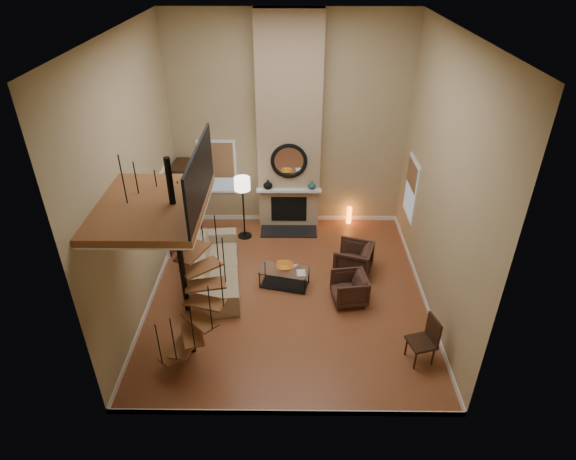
{
  "coord_description": "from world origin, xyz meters",
  "views": [
    {
      "loc": [
        0.09,
        -8.48,
        6.87
      ],
      "look_at": [
        0.0,
        0.4,
        1.4
      ],
      "focal_mm": 30.07,
      "sensor_mm": 36.0,
      "label": 1
    }
  ],
  "objects_px": {
    "accent_lamp": "(349,215)",
    "side_chair": "(426,338)",
    "sofa": "(214,265)",
    "floor_lamp": "(242,189)",
    "coffee_table": "(284,275)",
    "armchair_near": "(357,260)",
    "armchair_far": "(352,288)",
    "hutch": "(185,197)"
  },
  "relations": [
    {
      "from": "sofa",
      "to": "accent_lamp",
      "type": "relative_size",
      "value": 5.81
    },
    {
      "from": "sofa",
      "to": "floor_lamp",
      "type": "distance_m",
      "value": 2.2
    },
    {
      "from": "hutch",
      "to": "accent_lamp",
      "type": "relative_size",
      "value": 3.94
    },
    {
      "from": "armchair_near",
      "to": "accent_lamp",
      "type": "xyz_separation_m",
      "value": [
        0.06,
        2.3,
        -0.1
      ]
    },
    {
      "from": "armchair_near",
      "to": "armchair_far",
      "type": "xyz_separation_m",
      "value": [
        -0.21,
        -1.05,
        0.0
      ]
    },
    {
      "from": "armchair_far",
      "to": "armchair_near",
      "type": "bearing_deg",
      "value": 160.75
    },
    {
      "from": "coffee_table",
      "to": "floor_lamp",
      "type": "distance_m",
      "value": 2.62
    },
    {
      "from": "coffee_table",
      "to": "floor_lamp",
      "type": "relative_size",
      "value": 0.72
    },
    {
      "from": "armchair_near",
      "to": "coffee_table",
      "type": "height_order",
      "value": "armchair_near"
    },
    {
      "from": "hutch",
      "to": "armchair_far",
      "type": "xyz_separation_m",
      "value": [
        4.14,
        -3.05,
        -0.6
      ]
    },
    {
      "from": "hutch",
      "to": "armchair_far",
      "type": "distance_m",
      "value": 5.18
    },
    {
      "from": "armchair_near",
      "to": "coffee_table",
      "type": "bearing_deg",
      "value": -54.77
    },
    {
      "from": "armchair_far",
      "to": "floor_lamp",
      "type": "bearing_deg",
      "value": -143.81
    },
    {
      "from": "armchair_far",
      "to": "coffee_table",
      "type": "height_order",
      "value": "armchair_far"
    },
    {
      "from": "hutch",
      "to": "armchair_far",
      "type": "height_order",
      "value": "hutch"
    },
    {
      "from": "hutch",
      "to": "armchair_near",
      "type": "bearing_deg",
      "value": -24.74
    },
    {
      "from": "sofa",
      "to": "armchair_near",
      "type": "distance_m",
      "value": 3.33
    },
    {
      "from": "sofa",
      "to": "coffee_table",
      "type": "height_order",
      "value": "sofa"
    },
    {
      "from": "armchair_near",
      "to": "floor_lamp",
      "type": "xyz_separation_m",
      "value": [
        -2.77,
        1.58,
        1.06
      ]
    },
    {
      "from": "sofa",
      "to": "side_chair",
      "type": "bearing_deg",
      "value": -126.81
    },
    {
      "from": "armchair_far",
      "to": "hutch",
      "type": "bearing_deg",
      "value": -134.48
    },
    {
      "from": "sofa",
      "to": "armchair_near",
      "type": "xyz_separation_m",
      "value": [
        3.31,
        0.3,
        -0.04
      ]
    },
    {
      "from": "sofa",
      "to": "accent_lamp",
      "type": "bearing_deg",
      "value": -59.57
    },
    {
      "from": "coffee_table",
      "to": "side_chair",
      "type": "distance_m",
      "value": 3.46
    },
    {
      "from": "accent_lamp",
      "to": "hutch",
      "type": "bearing_deg",
      "value": -176.11
    },
    {
      "from": "accent_lamp",
      "to": "sofa",
      "type": "bearing_deg",
      "value": -142.37
    },
    {
      "from": "floor_lamp",
      "to": "armchair_far",
      "type": "bearing_deg",
      "value": -45.78
    },
    {
      "from": "armchair_far",
      "to": "coffee_table",
      "type": "xyz_separation_m",
      "value": [
        -1.48,
        0.53,
        -0.07
      ]
    },
    {
      "from": "hutch",
      "to": "side_chair",
      "type": "relative_size",
      "value": 1.92
    },
    {
      "from": "coffee_table",
      "to": "armchair_near",
      "type": "bearing_deg",
      "value": 17.12
    },
    {
      "from": "hutch",
      "to": "coffee_table",
      "type": "height_order",
      "value": "hutch"
    },
    {
      "from": "armchair_near",
      "to": "armchair_far",
      "type": "distance_m",
      "value": 1.07
    },
    {
      "from": "floor_lamp",
      "to": "hutch",
      "type": "bearing_deg",
      "value": 164.95
    },
    {
      "from": "accent_lamp",
      "to": "side_chair",
      "type": "xyz_separation_m",
      "value": [
        0.9,
        -5.03,
        0.28
      ]
    },
    {
      "from": "armchair_far",
      "to": "coffee_table",
      "type": "bearing_deg",
      "value": -117.91
    },
    {
      "from": "hutch",
      "to": "sofa",
      "type": "height_order",
      "value": "hutch"
    },
    {
      "from": "coffee_table",
      "to": "floor_lamp",
      "type": "height_order",
      "value": "floor_lamp"
    },
    {
      "from": "armchair_near",
      "to": "coffee_table",
      "type": "distance_m",
      "value": 1.76
    },
    {
      "from": "armchair_near",
      "to": "side_chair",
      "type": "relative_size",
      "value": 0.85
    },
    {
      "from": "hutch",
      "to": "coffee_table",
      "type": "distance_m",
      "value": 3.72
    },
    {
      "from": "hutch",
      "to": "sofa",
      "type": "bearing_deg",
      "value": -65.82
    },
    {
      "from": "accent_lamp",
      "to": "side_chair",
      "type": "distance_m",
      "value": 5.12
    }
  ]
}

